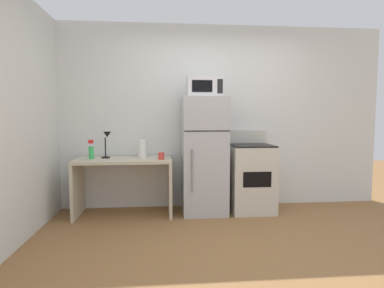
% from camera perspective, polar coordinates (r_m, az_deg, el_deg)
% --- Properties ---
extents(ground_plane, '(12.00, 12.00, 0.00)m').
position_cam_1_polar(ground_plane, '(3.26, 8.36, -18.61)').
color(ground_plane, olive).
extents(wall_back_white, '(5.00, 0.10, 2.60)m').
position_cam_1_polar(wall_back_white, '(4.66, 3.59, 4.90)').
color(wall_back_white, silver).
rests_on(wall_back_white, ground).
extents(desk, '(1.25, 0.62, 0.75)m').
position_cam_1_polar(desk, '(4.32, -12.05, -5.45)').
color(desk, beige).
rests_on(desk, ground).
extents(desk_lamp, '(0.14, 0.12, 0.35)m').
position_cam_1_polar(desk_lamp, '(4.35, -15.06, 0.67)').
color(desk_lamp, black).
rests_on(desk_lamp, desk).
extents(paper_towel_roll, '(0.11, 0.11, 0.24)m').
position_cam_1_polar(paper_towel_roll, '(4.34, -8.88, -0.83)').
color(paper_towel_roll, white).
rests_on(paper_towel_roll, desk).
extents(coffee_mug, '(0.08, 0.08, 0.09)m').
position_cam_1_polar(coffee_mug, '(4.11, -5.54, -2.12)').
color(coffee_mug, '#D83F33').
rests_on(coffee_mug, desk).
extents(spray_bottle, '(0.06, 0.06, 0.25)m').
position_cam_1_polar(spray_bottle, '(4.35, -17.63, -1.27)').
color(spray_bottle, green).
rests_on(spray_bottle, desk).
extents(refrigerator, '(0.59, 0.63, 1.56)m').
position_cam_1_polar(refrigerator, '(4.30, 2.15, -2.05)').
color(refrigerator, '#B7B7BC').
rests_on(refrigerator, ground).
extents(microwave, '(0.46, 0.35, 0.26)m').
position_cam_1_polar(microwave, '(4.26, 2.23, 10.13)').
color(microwave, silver).
rests_on(microwave, refrigerator).
extents(oven_range, '(0.58, 0.61, 1.10)m').
position_cam_1_polar(oven_range, '(4.48, 10.49, -5.89)').
color(oven_range, beige).
rests_on(oven_range, ground).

